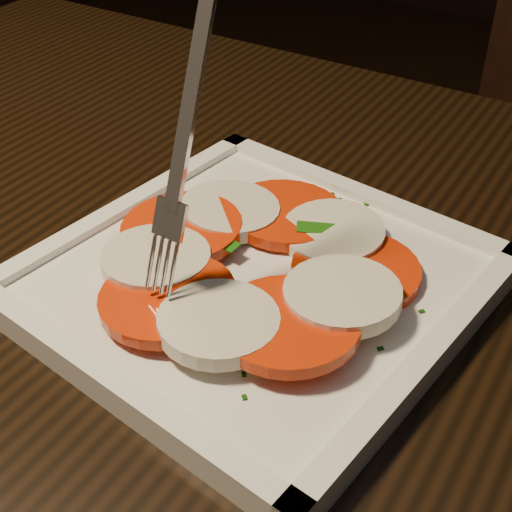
% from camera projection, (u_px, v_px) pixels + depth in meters
% --- Properties ---
extents(table, '(1.20, 0.80, 0.75)m').
position_uv_depth(table, '(249.00, 410.00, 0.52)').
color(table, black).
rests_on(table, ground).
extents(plate, '(0.30, 0.30, 0.01)m').
position_uv_depth(plate, '(256.00, 283.00, 0.47)').
color(plate, white).
rests_on(plate, table).
extents(caprese_salad, '(0.22, 0.22, 0.02)m').
position_uv_depth(caprese_salad, '(256.00, 262.00, 0.46)').
color(caprese_salad, red).
rests_on(caprese_salad, plate).
extents(fork, '(0.03, 0.07, 0.17)m').
position_uv_depth(fork, '(194.00, 131.00, 0.40)').
color(fork, white).
rests_on(fork, caprese_salad).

